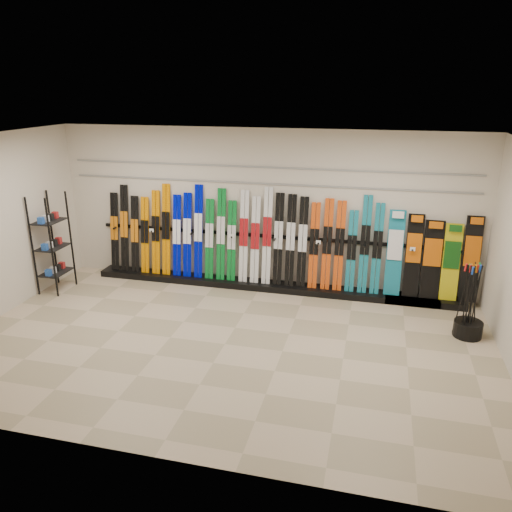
# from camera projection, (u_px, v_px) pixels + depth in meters

# --- Properties ---
(floor) EXTENTS (8.00, 8.00, 0.00)m
(floor) POSITION_uv_depth(u_px,v_px,m) (225.00, 344.00, 7.55)
(floor) COLOR tan
(floor) RESTS_ON ground
(back_wall) EXTENTS (8.00, 0.00, 8.00)m
(back_wall) POSITION_uv_depth(u_px,v_px,m) (263.00, 210.00, 9.36)
(back_wall) COLOR beige
(back_wall) RESTS_ON floor
(ceiling) EXTENTS (8.00, 8.00, 0.00)m
(ceiling) POSITION_uv_depth(u_px,v_px,m) (220.00, 143.00, 6.58)
(ceiling) COLOR silver
(ceiling) RESTS_ON back_wall
(ski_rack_base) EXTENTS (8.00, 0.40, 0.12)m
(ski_rack_base) POSITION_uv_depth(u_px,v_px,m) (271.00, 286.00, 9.58)
(ski_rack_base) COLOR black
(ski_rack_base) RESTS_ON floor
(skis) EXTENTS (5.36, 0.27, 1.82)m
(skis) POSITION_uv_depth(u_px,v_px,m) (238.00, 238.00, 9.50)
(skis) COLOR black
(skis) RESTS_ON ski_rack_base
(snowboards) EXTENTS (1.57, 0.24, 1.53)m
(snowboards) POSITION_uv_depth(u_px,v_px,m) (432.00, 258.00, 8.74)
(snowboards) COLOR #14728C
(snowboards) RESTS_ON ski_rack_base
(accessory_rack) EXTENTS (0.40, 0.60, 1.86)m
(accessory_rack) POSITION_uv_depth(u_px,v_px,m) (52.00, 243.00, 9.29)
(accessory_rack) COLOR black
(accessory_rack) RESTS_ON floor
(pole_bin) EXTENTS (0.43, 0.43, 0.25)m
(pole_bin) POSITION_uv_depth(u_px,v_px,m) (468.00, 329.00, 7.76)
(pole_bin) COLOR black
(pole_bin) RESTS_ON floor
(ski_poles) EXTENTS (0.34, 0.29, 1.18)m
(ski_poles) POSITION_uv_depth(u_px,v_px,m) (469.00, 301.00, 7.57)
(ski_poles) COLOR black
(ski_poles) RESTS_ON pole_bin
(slatwall_rail_0) EXTENTS (7.60, 0.02, 0.03)m
(slatwall_rail_0) POSITION_uv_depth(u_px,v_px,m) (263.00, 184.00, 9.18)
(slatwall_rail_0) COLOR gray
(slatwall_rail_0) RESTS_ON back_wall
(slatwall_rail_1) EXTENTS (7.60, 0.02, 0.03)m
(slatwall_rail_1) POSITION_uv_depth(u_px,v_px,m) (263.00, 167.00, 9.08)
(slatwall_rail_1) COLOR gray
(slatwall_rail_1) RESTS_ON back_wall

